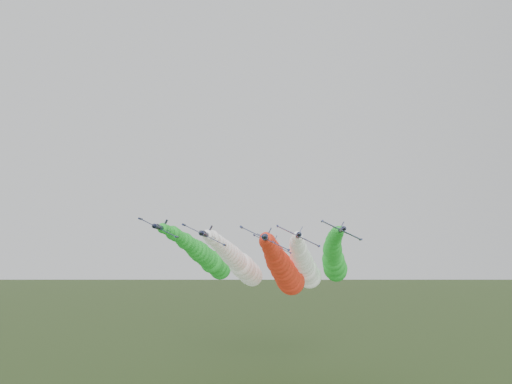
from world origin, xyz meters
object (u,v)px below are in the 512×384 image
(jet_inner_right, at_px, (304,265))
(jet_lead, at_px, (284,271))
(jet_outer_left, at_px, (206,258))
(jet_trail, at_px, (286,269))
(jet_inner_left, at_px, (241,264))
(jet_outer_right, at_px, (334,260))

(jet_inner_right, bearing_deg, jet_lead, -117.98)
(jet_outer_left, relative_size, jet_trail, 1.00)
(jet_inner_left, distance_m, jet_inner_right, 18.85)
(jet_lead, xyz_separation_m, jet_outer_right, (15.89, 21.52, 2.84))
(jet_lead, distance_m, jet_inner_right, 12.80)
(jet_outer_left, relative_size, jet_outer_right, 1.00)
(jet_inner_right, distance_m, jet_outer_right, 14.37)
(jet_lead, height_order, jet_outer_right, jet_outer_right)
(jet_inner_right, bearing_deg, jet_inner_left, -176.84)
(jet_trail, bearing_deg, jet_inner_left, -129.95)
(jet_inner_right, bearing_deg, jet_outer_left, 163.09)
(jet_lead, distance_m, jet_outer_left, 32.41)
(jet_outer_left, bearing_deg, jet_lead, -39.70)
(jet_outer_right, bearing_deg, jet_lead, -126.45)
(jet_lead, bearing_deg, jet_inner_right, 62.02)
(jet_lead, xyz_separation_m, jet_trail, (0.69, 26.36, -0.02))
(jet_inner_left, relative_size, jet_outer_right, 1.00)
(jet_inner_left, bearing_deg, jet_outer_left, 138.92)
(jet_lead, relative_size, jet_inner_left, 1.01)
(jet_inner_left, bearing_deg, jet_inner_right, 3.16)
(jet_inner_left, xyz_separation_m, jet_outer_left, (-11.91, 10.38, 2.08))
(jet_inner_left, xyz_separation_m, jet_inner_right, (18.82, 1.04, -0.14))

